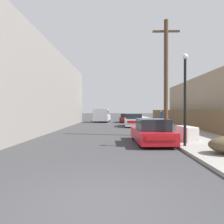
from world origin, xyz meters
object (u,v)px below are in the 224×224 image
(utility_pole, at_px, (166,75))
(discarded_fridge, at_px, (187,133))
(parked_sports_car_red, at_px, (151,132))
(pedestrian, at_px, (161,117))
(car_parked_far, at_px, (127,118))
(pickup_truck, at_px, (102,116))
(car_parked_mid, at_px, (133,120))
(street_lamp, at_px, (185,92))

(utility_pole, bearing_deg, discarded_fridge, -80.91)
(discarded_fridge, distance_m, parked_sports_car_red, 1.95)
(parked_sports_car_red, bearing_deg, utility_pole, 62.38)
(utility_pole, bearing_deg, parked_sports_car_red, -115.07)
(discarded_fridge, height_order, utility_pole, utility_pole)
(utility_pole, distance_m, pedestrian, 11.94)
(car_parked_far, bearing_deg, pickup_truck, 175.88)
(car_parked_mid, height_order, street_lamp, street_lamp)
(car_parked_mid, distance_m, car_parked_far, 7.72)
(parked_sports_car_red, distance_m, utility_pole, 4.92)
(utility_pole, height_order, pedestrian, utility_pole)
(car_parked_mid, bearing_deg, pickup_truck, 116.22)
(car_parked_mid, distance_m, street_lamp, 13.45)
(discarded_fridge, bearing_deg, car_parked_mid, 94.19)
(car_parked_far, bearing_deg, utility_pole, -78.81)
(car_parked_far, bearing_deg, parked_sports_car_red, -84.18)
(utility_pole, relative_size, street_lamp, 1.82)
(parked_sports_car_red, relative_size, pickup_truck, 0.78)
(parked_sports_car_red, distance_m, car_parked_mid, 11.71)
(street_lamp, xyz_separation_m, pedestrian, (2.12, 16.01, -1.67))
(car_parked_mid, relative_size, pickup_truck, 0.83)
(pedestrian, bearing_deg, discarded_fridge, -95.96)
(utility_pole, xyz_separation_m, street_lamp, (-0.17, -4.66, -1.49))
(parked_sports_car_red, distance_m, pickup_truck, 20.38)
(pickup_truck, xyz_separation_m, street_lamp, (5.33, -21.50, 1.66))
(discarded_fridge, bearing_deg, parked_sports_car_red, -178.93)
(parked_sports_car_red, height_order, street_lamp, street_lamp)
(pedestrian, bearing_deg, car_parked_mid, -141.60)
(car_parked_far, relative_size, utility_pole, 0.58)
(pickup_truck, bearing_deg, car_parked_mid, 117.89)
(car_parked_mid, relative_size, street_lamp, 1.10)
(car_parked_far, height_order, pickup_truck, pickup_truck)
(car_parked_far, distance_m, utility_pole, 16.77)
(pickup_truck, relative_size, utility_pole, 0.73)
(pedestrian, bearing_deg, parked_sports_car_red, -103.29)
(car_parked_far, height_order, street_lamp, street_lamp)
(discarded_fridge, height_order, car_parked_mid, car_parked_mid)
(pickup_truck, height_order, pedestrian, pickup_truck)
(parked_sports_car_red, bearing_deg, street_lamp, -52.04)
(parked_sports_car_red, relative_size, car_parked_far, 0.98)
(parked_sports_car_red, distance_m, street_lamp, 2.84)
(discarded_fridge, height_order, pedestrian, pedestrian)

